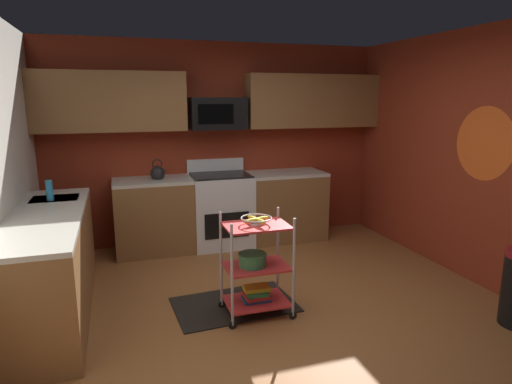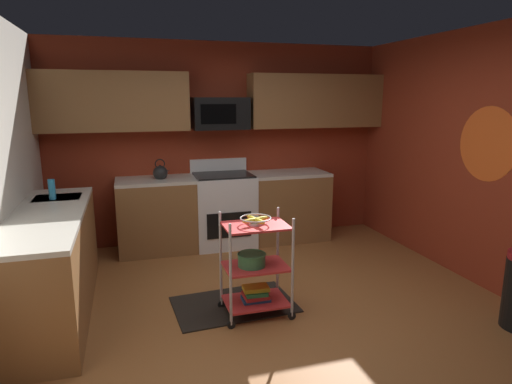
{
  "view_description": "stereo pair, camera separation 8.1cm",
  "coord_description": "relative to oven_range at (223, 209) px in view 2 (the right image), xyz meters",
  "views": [
    {
      "loc": [
        -1.28,
        -3.3,
        1.9
      ],
      "look_at": [
        -0.09,
        0.44,
        1.05
      ],
      "focal_mm": 30.79,
      "sensor_mm": 36.0,
      "label": 1
    },
    {
      "loc": [
        -1.2,
        -3.32,
        1.9
      ],
      "look_at": [
        -0.09,
        0.44,
        1.05
      ],
      "focal_mm": 30.79,
      "sensor_mm": 36.0,
      "label": 2
    }
  ],
  "objects": [
    {
      "name": "oven_range",
      "position": [
        0.0,
        0.0,
        0.0
      ],
      "size": [
        0.76,
        0.65,
        1.1
      ],
      "color": "white",
      "rests_on": "ground"
    },
    {
      "name": "mixing_bowl_large",
      "position": [
        -0.18,
        -1.96,
        0.04
      ],
      "size": [
        0.25,
        0.25,
        0.11
      ],
      "color": "#387F4C",
      "rests_on": "rolling_cart"
    },
    {
      "name": "counter_run",
      "position": [
        -0.81,
        -0.62,
        -0.01
      ],
      "size": [
        3.57,
        2.77,
        0.92
      ],
      "color": "brown",
      "rests_on": "ground"
    },
    {
      "name": "wall_flower_decal",
      "position": [
        2.24,
        -1.94,
        0.97
      ],
      "size": [
        0.0,
        0.74,
        0.74
      ],
      "primitive_type": "cylinder",
      "rotation": [
        0.0,
        1.57,
        0.0
      ],
      "color": "#E5591E"
    },
    {
      "name": "dish_soap_bottle",
      "position": [
        -1.89,
        -0.85,
        0.54
      ],
      "size": [
        0.06,
        0.06,
        0.2
      ],
      "primitive_type": "cylinder",
      "color": "#2D8CBF",
      "rests_on": "counter_run"
    },
    {
      "name": "kettle",
      "position": [
        -0.78,
        -0.0,
        0.52
      ],
      "size": [
        0.21,
        0.18,
        0.26
      ],
      "color": "black",
      "rests_on": "counter_run"
    },
    {
      "name": "upper_cabinets",
      "position": [
        0.05,
        0.13,
        1.37
      ],
      "size": [
        4.4,
        0.33,
        0.7
      ],
      "color": "brown"
    },
    {
      "name": "book_stack",
      "position": [
        -0.14,
        -1.96,
        -0.29
      ],
      "size": [
        0.25,
        0.2,
        0.13
      ],
      "color": "#1E4C8C",
      "rests_on": "rolling_cart"
    },
    {
      "name": "wall_right",
      "position": [
        2.27,
        -2.1,
        0.82
      ],
      "size": [
        0.06,
        4.8,
        2.6
      ],
      "primitive_type": "cube",
      "color": "maroon",
      "rests_on": "ground"
    },
    {
      "name": "microwave",
      "position": [
        -0.0,
        0.1,
        1.22
      ],
      "size": [
        0.7,
        0.39,
        0.4
      ],
      "color": "black"
    },
    {
      "name": "wall_back",
      "position": [
        0.04,
        0.33,
        0.82
      ],
      "size": [
        4.52,
        0.06,
        2.6
      ],
      "primitive_type": "cube",
      "color": "maroon",
      "rests_on": "ground"
    },
    {
      "name": "fruit_bowl",
      "position": [
        -0.14,
        -1.96,
        0.4
      ],
      "size": [
        0.27,
        0.27,
        0.07
      ],
      "color": "silver",
      "rests_on": "rolling_cart"
    },
    {
      "name": "floor",
      "position": [
        0.04,
        -2.1,
        -0.5
      ],
      "size": [
        4.4,
        4.8,
        0.04
      ],
      "primitive_type": "cube",
      "color": "#995B2D",
      "rests_on": "ground"
    },
    {
      "name": "floor_rug",
      "position": [
        -0.29,
        -1.74,
        -0.47
      ],
      "size": [
        1.14,
        0.77,
        0.01
      ],
      "primitive_type": "cube",
      "rotation": [
        0.0,
        0.0,
        0.06
      ],
      "color": "black",
      "rests_on": "ground"
    },
    {
      "name": "rolling_cart",
      "position": [
        -0.14,
        -1.96,
        -0.02
      ],
      "size": [
        0.61,
        0.41,
        0.91
      ],
      "color": "silver",
      "rests_on": "ground"
    }
  ]
}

